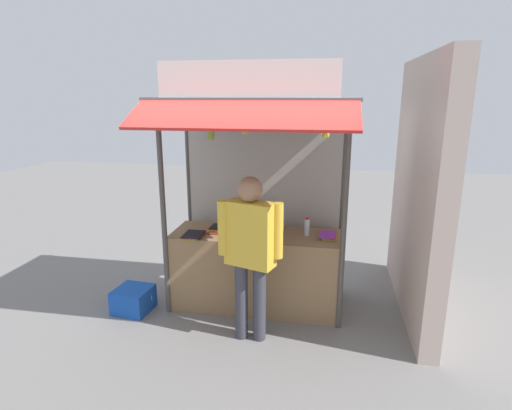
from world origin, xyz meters
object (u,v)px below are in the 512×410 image
object	(u,v)px
banana_bunch_rightmost	(245,128)
magazine_stack_back_left	(220,229)
magazine_stack_rear_center	(193,235)
plastic_crate	(133,300)
vendor_person	(250,245)
water_bottle_far_right	(307,227)
banana_bunch_inner_left	(326,131)
water_bottle_front_right	(277,224)
magazine_stack_left	(240,235)
magazine_stack_mid_left	(328,236)
banana_bunch_leftmost	(211,134)
water_bottle_right	(280,217)

from	to	relation	value
banana_bunch_rightmost	magazine_stack_back_left	bearing A→B (deg)	132.47
magazine_stack_rear_center	plastic_crate	world-z (taller)	magazine_stack_rear_center
banana_bunch_rightmost	plastic_crate	world-z (taller)	banana_bunch_rightmost
vendor_person	water_bottle_far_right	bearing A→B (deg)	74.61
banana_bunch_rightmost	banana_bunch_inner_left	bearing A→B (deg)	0.16
banana_bunch_rightmost	vendor_person	xyz separation A→B (m)	(0.10, -0.28, -1.14)
banana_bunch_inner_left	water_bottle_front_right	bearing A→B (deg)	138.91
banana_bunch_inner_left	plastic_crate	bearing A→B (deg)	178.80
magazine_stack_rear_center	magazine_stack_left	distance (m)	0.55
vendor_person	magazine_stack_left	bearing A→B (deg)	130.03
magazine_stack_left	plastic_crate	size ratio (longest dim) A/B	0.70
magazine_stack_mid_left	magazine_stack_back_left	size ratio (longest dim) A/B	1.09
magazine_stack_back_left	magazine_stack_left	distance (m)	0.30
water_bottle_front_right	vendor_person	bearing A→B (deg)	-103.70
magazine_stack_mid_left	magazine_stack_rear_center	size ratio (longest dim) A/B	0.86
water_bottle_front_right	banana_bunch_rightmost	xyz separation A→B (m)	(-0.28, -0.46, 1.15)
water_bottle_front_right	magazine_stack_rear_center	world-z (taller)	water_bottle_front_right
water_bottle_far_right	banana_bunch_rightmost	distance (m)	1.42
water_bottle_far_right	banana_bunch_leftmost	distance (m)	1.56
magazine_stack_left	magazine_stack_back_left	bearing A→B (deg)	156.66
water_bottle_front_right	magazine_stack_rear_center	bearing A→B (deg)	-165.78
water_bottle_front_right	magazine_stack_mid_left	xyz separation A→B (m)	(0.60, -0.00, -0.10)
water_bottle_right	water_bottle_front_right	xyz separation A→B (m)	(-0.01, -0.24, -0.02)
banana_bunch_leftmost	vendor_person	distance (m)	1.20
magazine_stack_back_left	vendor_person	size ratio (longest dim) A/B	0.14
water_bottle_front_right	magazine_stack_back_left	xyz separation A→B (m)	(-0.68, -0.03, -0.09)
magazine_stack_back_left	banana_bunch_rightmost	xyz separation A→B (m)	(0.40, -0.43, 1.24)
water_bottle_far_right	magazine_stack_left	world-z (taller)	water_bottle_far_right
water_bottle_front_right	water_bottle_far_right	world-z (taller)	water_bottle_front_right
magazine_stack_rear_center	magazine_stack_left	xyz separation A→B (m)	(0.54, 0.10, 0.00)
water_bottle_far_right	banana_bunch_inner_left	distance (m)	1.26
magazine_stack_rear_center	water_bottle_right	bearing A→B (deg)	26.32
magazine_stack_left	banana_bunch_rightmost	bearing A→B (deg)	-68.39
banana_bunch_leftmost	banana_bunch_rightmost	size ratio (longest dim) A/B	1.28
banana_bunch_leftmost	plastic_crate	xyz separation A→B (m)	(-1.04, 0.05, -1.99)
magazine_stack_mid_left	banana_bunch_leftmost	bearing A→B (deg)	-159.69
water_bottle_right	plastic_crate	xyz separation A→B (m)	(-1.68, -0.65, -0.93)
magazine_stack_left	banana_bunch_leftmost	xyz separation A→B (m)	(-0.23, -0.31, 1.19)
magazine_stack_left	vendor_person	size ratio (longest dim) A/B	0.16
water_bottle_right	vendor_person	bearing A→B (deg)	-101.13
magazine_stack_back_left	banana_bunch_inner_left	distance (m)	1.76
water_bottle_right	banana_bunch_leftmost	xyz separation A→B (m)	(-0.65, -0.69, 1.06)
plastic_crate	banana_bunch_rightmost	bearing A→B (deg)	-2.00
vendor_person	water_bottle_right	bearing A→B (deg)	97.69
water_bottle_right	magazine_stack_back_left	xyz separation A→B (m)	(-0.69, -0.26, -0.11)
water_bottle_front_right	banana_bunch_leftmost	bearing A→B (deg)	-144.24
water_bottle_far_right	vendor_person	size ratio (longest dim) A/B	0.13
water_bottle_front_right	magazine_stack_left	distance (m)	0.45
magazine_stack_rear_center	banana_bunch_leftmost	bearing A→B (deg)	-34.81
water_bottle_far_right	magazine_stack_left	xyz separation A→B (m)	(-0.76, -0.18, -0.08)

